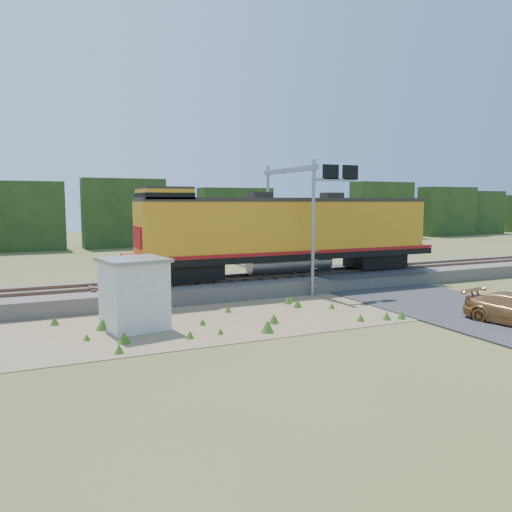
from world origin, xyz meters
name	(u,v)px	position (x,y,z in m)	size (l,w,h in m)	color
ground	(307,312)	(0.00, 0.00, 0.00)	(140.00, 140.00, 0.00)	#475123
ballast	(255,284)	(0.00, 6.00, 0.40)	(70.00, 5.00, 0.80)	slate
rails	(255,276)	(0.00, 6.00, 0.88)	(70.00, 1.54, 0.16)	brown
dirt_shoulder	(264,314)	(-2.00, 0.50, 0.01)	(26.00, 8.00, 0.03)	#8C7754
road	(413,296)	(7.00, 0.74, 0.09)	(7.00, 66.00, 0.86)	#38383A
tree_line_north	(141,220)	(0.00, 38.00, 3.07)	(130.00, 3.00, 6.50)	#193312
weed_clumps	(237,319)	(-3.50, 0.10, 0.00)	(15.00, 6.20, 0.56)	#37611B
locomotive	(286,231)	(1.99, 6.00, 3.40)	(19.15, 2.92, 4.94)	black
shed	(134,293)	(-7.94, 0.25, 1.47)	(2.84, 2.84, 2.89)	silver
signal_gantry	(300,195)	(2.55, 5.33, 5.50)	(2.92, 6.20, 7.37)	gray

